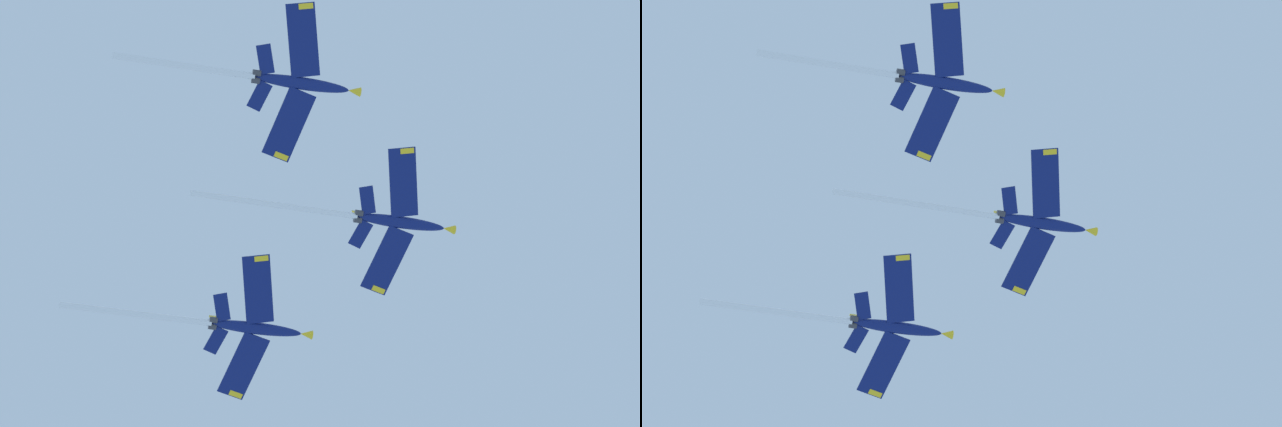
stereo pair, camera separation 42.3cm
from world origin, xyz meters
TOP-DOWN VIEW (x-y plane):
  - jet_lead at (14.28, -8.41)m, footprint 21.73×31.26m
  - jet_left_wing at (36.43, -2.04)m, footprint 20.67×29.38m
  - jet_right_wing at (7.37, 12.42)m, footprint 20.12×27.29m

SIDE VIEW (x-z plane):
  - jet_right_wing at x=7.37m, z-range 144.74..151.62m
  - jet_left_wing at x=36.43m, z-range 145.11..152.65m
  - jet_lead at x=14.28m, z-range 147.53..155.70m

